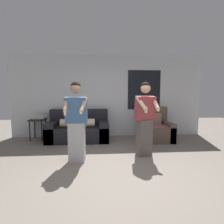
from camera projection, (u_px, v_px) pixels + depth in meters
The scene contains 7 objects.
ground_plane at pixel (118, 176), 3.01m from camera, with size 14.00×14.00×0.00m, color slate.
wall_back at pixel (109, 96), 5.81m from camera, with size 6.31×0.07×2.70m.
couch at pixel (79, 130), 5.35m from camera, with size 1.82×0.94×0.93m.
armchair at pixel (155, 129), 5.38m from camera, with size 0.93×0.92×1.00m.
side_table at pixel (38, 122), 5.43m from camera, with size 0.43×0.48×0.79m.
person_left at pixel (76, 122), 3.60m from camera, with size 0.50×0.48×1.67m.
person_right at pixel (145, 119), 3.96m from camera, with size 0.50×0.56×1.68m.
Camera 1 is at (-0.33, -2.86, 1.42)m, focal length 28.00 mm.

